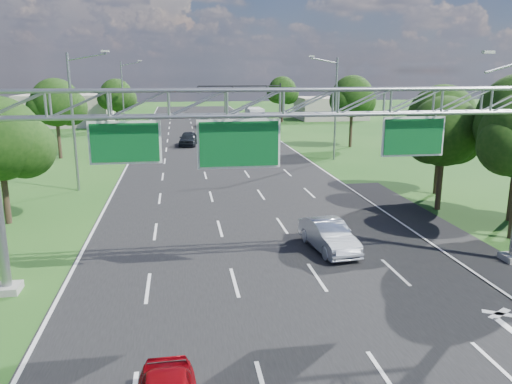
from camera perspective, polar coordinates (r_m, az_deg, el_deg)
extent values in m
plane|color=#184514|center=(39.20, -2.86, 0.79)|extent=(220.00, 220.00, 0.00)
cube|color=black|center=(39.20, -2.86, 0.79)|extent=(18.00, 180.00, 0.02)
cube|color=black|center=(27.56, 22.67, -5.90)|extent=(3.00, 30.00, 0.02)
cube|color=gray|center=(22.90, -26.53, -9.86)|extent=(1.00, 1.00, 0.30)
cube|color=beige|center=(23.87, 25.03, 14.29)|extent=(0.50, 0.22, 0.12)
cube|color=white|center=(20.29, -14.73, 5.49)|extent=(2.80, 0.05, 1.70)
cube|color=#0A5221|center=(20.23, -14.75, 5.46)|extent=(2.62, 0.05, 1.52)
cube|color=white|center=(20.34, -1.94, 5.52)|extent=(3.40, 0.05, 2.00)
cube|color=#0A5221|center=(20.28, -1.92, 5.50)|extent=(3.22, 0.05, 1.82)
cube|color=white|center=(22.47, 17.51, 6.06)|extent=(2.80, 0.05, 1.70)
cube|color=#0A5221|center=(22.42, 17.58, 6.04)|extent=(2.62, 0.05, 1.52)
cylinder|color=black|center=(74.70, 2.77, 9.65)|extent=(0.24, 0.24, 7.00)
cylinder|color=black|center=(73.58, -1.88, 12.02)|extent=(12.00, 0.18, 0.18)
imported|color=black|center=(73.12, -6.65, 11.49)|extent=(0.18, 0.22, 1.10)
imported|color=black|center=(73.48, -2.67, 11.58)|extent=(0.18, 0.22, 1.10)
imported|color=black|center=(74.19, 1.25, 11.61)|extent=(0.18, 0.22, 1.10)
cylinder|color=gray|center=(38.94, -20.18, 7.35)|extent=(0.20, 0.20, 10.00)
cylinder|color=gray|center=(38.54, -18.81, 14.42)|extent=(2.78, 0.12, 0.60)
cube|color=beige|center=(38.36, -16.88, 15.16)|extent=(0.55, 0.22, 0.12)
cylinder|color=gray|center=(73.50, -14.96, 10.32)|extent=(0.20, 0.20, 10.00)
cylinder|color=gray|center=(73.29, -14.15, 14.04)|extent=(2.78, 0.12, 0.60)
cube|color=beige|center=(73.19, -13.13, 14.41)|extent=(0.55, 0.22, 0.12)
cylinder|color=gray|center=(50.56, 9.09, 9.28)|extent=(0.20, 0.20, 10.00)
cylinder|color=gray|center=(50.05, 7.83, 14.67)|extent=(2.78, 0.12, 0.60)
cube|color=beige|center=(49.70, 6.35, 15.18)|extent=(0.55, 0.22, 0.12)
sphere|color=black|center=(28.26, 26.91, 4.73)|extent=(3.08, 3.08, 3.08)
sphere|color=black|center=(31.69, 26.67, 6.71)|extent=(3.50, 3.50, 3.50)
cylinder|color=#2D2116|center=(34.07, 20.21, 0.83)|extent=(0.36, 0.36, 3.30)
sphere|color=black|center=(33.52, 20.69, 6.52)|extent=(4.40, 4.40, 4.40)
sphere|color=black|center=(34.48, 21.90, 5.67)|extent=(3.30, 3.30, 3.30)
sphere|color=black|center=(32.84, 19.37, 5.72)|extent=(3.08, 3.08, 3.08)
cylinder|color=#2D2116|center=(38.43, 20.01, 2.40)|extent=(0.36, 0.36, 3.52)
sphere|color=black|center=(37.93, 20.46, 7.85)|extent=(4.80, 4.80, 4.80)
sphere|color=black|center=(38.93, 21.66, 6.99)|extent=(3.60, 3.60, 3.60)
sphere|color=black|center=(37.20, 19.16, 7.11)|extent=(3.36, 3.36, 3.36)
cylinder|color=#2D2116|center=(32.47, -26.66, -0.60)|extent=(0.36, 0.36, 3.08)
sphere|color=black|center=(31.98, -24.95, 4.62)|extent=(3.60, 3.60, 3.60)
cylinder|color=#2D2116|center=(54.81, -21.58, 5.54)|extent=(0.36, 0.36, 3.74)
sphere|color=black|center=(54.46, -21.93, 9.48)|extent=(4.80, 4.80, 4.80)
sphere|color=black|center=(54.64, -20.54, 8.98)|extent=(3.60, 3.60, 3.60)
sphere|color=black|center=(54.45, -23.07, 8.87)|extent=(3.36, 3.36, 3.36)
cylinder|color=#2D2116|center=(78.86, -15.54, 8.04)|extent=(0.36, 0.36, 3.30)
sphere|color=black|center=(78.62, -15.71, 10.63)|extent=(4.80, 4.80, 4.80)
sphere|color=black|center=(78.91, -14.77, 10.26)|extent=(3.60, 3.60, 3.60)
sphere|color=black|center=(78.48, -16.50, 10.22)|extent=(3.36, 3.36, 3.36)
cylinder|color=#2D2116|center=(59.82, 10.78, 6.96)|extent=(0.36, 0.36, 3.96)
sphere|color=black|center=(59.51, 10.95, 10.69)|extent=(4.80, 4.80, 4.80)
sphere|color=black|center=(60.32, 11.88, 10.12)|extent=(3.60, 3.60, 3.60)
sphere|color=black|center=(58.90, 10.02, 10.24)|extent=(3.36, 3.36, 3.36)
cylinder|color=#2D2116|center=(88.13, 2.99, 9.13)|extent=(0.36, 0.36, 3.52)
sphere|color=black|center=(87.91, 3.02, 11.52)|extent=(4.80, 4.80, 4.80)
sphere|color=black|center=(88.58, 3.74, 11.14)|extent=(3.60, 3.60, 3.60)
sphere|color=black|center=(87.43, 2.35, 11.20)|extent=(3.36, 3.36, 3.36)
cube|color=#ADA391|center=(88.12, -20.88, 8.75)|extent=(14.00, 10.00, 5.00)
cube|color=#ADA391|center=(94.47, 8.52, 9.45)|extent=(12.00, 9.00, 4.00)
imported|color=silver|center=(25.19, 8.30, -4.95)|extent=(2.15, 4.71, 1.50)
imported|color=black|center=(80.50, -5.85, 7.84)|extent=(2.39, 4.68, 1.26)
imported|color=black|center=(60.64, -7.74, 6.07)|extent=(2.55, 5.06, 1.65)
imported|color=silver|center=(66.91, -3.26, 6.72)|extent=(1.74, 4.00, 1.28)
cube|color=silver|center=(79.77, -0.18, 8.54)|extent=(2.34, 5.76, 2.87)
cube|color=silver|center=(75.86, 0.28, 7.88)|extent=(2.22, 2.12, 2.11)
cylinder|color=black|center=(75.95, -0.53, 7.45)|extent=(0.34, 0.96, 0.96)
cylinder|color=black|center=(76.28, 1.05, 7.47)|extent=(0.34, 0.96, 0.96)
cylinder|color=black|center=(81.61, -1.12, 7.88)|extent=(0.34, 0.96, 0.96)
cylinder|color=black|center=(81.92, 0.35, 7.90)|extent=(0.34, 0.96, 0.96)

